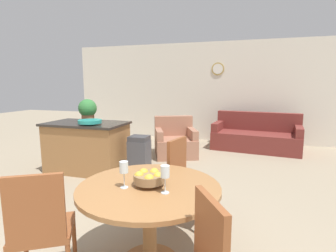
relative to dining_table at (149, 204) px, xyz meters
The scene contains 13 objects.
wall_back 5.49m from the dining_table, 93.23° to the left, with size 8.00×0.09×2.70m.
dining_table is the anchor object (origin of this frame).
dining_chair_near_left 0.83m from the dining_table, 143.61° to the right, with size 0.58×0.58×0.95m.
dining_chair_far_side 0.83m from the dining_table, 81.39° to the left, with size 0.51×0.51×0.95m.
fruit_bowl 0.23m from the dining_table, 134.58° to the left, with size 0.26×0.26×0.13m.
wine_glass_left 0.38m from the dining_table, 149.85° to the right, with size 0.07×0.07×0.22m.
wine_glass_right 0.38m from the dining_table, 31.68° to the right, with size 0.07×0.07×0.22m.
kitchen_island 2.87m from the dining_table, 134.06° to the left, with size 1.41×0.84×0.88m.
teal_bowl 2.61m from the dining_table, 133.67° to the left, with size 0.39×0.39×0.08m.
potted_plant 3.11m from the dining_table, 132.69° to the left, with size 0.33×0.33×0.41m.
trash_bin 2.35m from the dining_table, 115.24° to the left, with size 0.33×0.31×0.68m.
couch 4.73m from the dining_table, 78.06° to the left, with size 2.09×1.15×0.88m.
armchair 3.61m from the dining_table, 101.95° to the left, with size 1.12×1.12×0.84m.
Camera 1 is at (1.06, -1.14, 1.55)m, focal length 28.00 mm.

